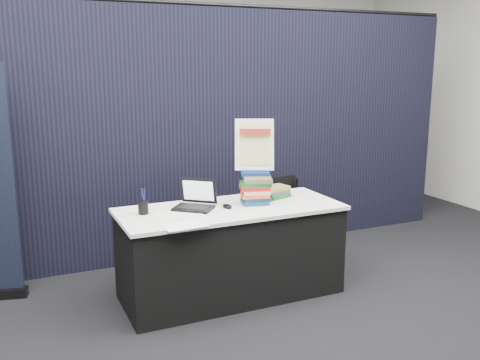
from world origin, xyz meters
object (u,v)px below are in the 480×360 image
stacking_chair (288,216)px  display_table (231,251)px  book_stack_short (275,192)px  info_sign (254,145)px  book_stack_tall (256,187)px  laptop (191,202)px

stacking_chair → display_table: bearing=-164.8°
book_stack_short → display_table: bearing=-162.7°
display_table → info_sign: bearing=10.7°
display_table → book_stack_tall: 0.56m
display_table → laptop: 0.53m
laptop → book_stack_tall: size_ratio=1.43×
book_stack_tall → info_sign: size_ratio=0.65×
display_table → info_sign: size_ratio=4.20×
laptop → info_sign: 0.68m
book_stack_short → stacking_chair: bearing=45.1°
info_sign → stacking_chair: 1.04m
book_stack_tall → info_sign: bearing=90.0°
book_stack_short → stacking_chair: size_ratio=0.31×
display_table → stacking_chair: stacking_chair is taller
display_table → stacking_chair: bearing=30.1°
book_stack_short → stacking_chair: 0.55m
laptop → book_stack_tall: (0.53, -0.08, 0.08)m
info_sign → stacking_chair: info_sign is taller
laptop → book_stack_tall: 0.54m
book_stack_tall → display_table: bearing=-176.8°
book_stack_short → stacking_chair: (0.31, 0.31, -0.34)m
laptop → book_stack_short: bearing=44.4°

